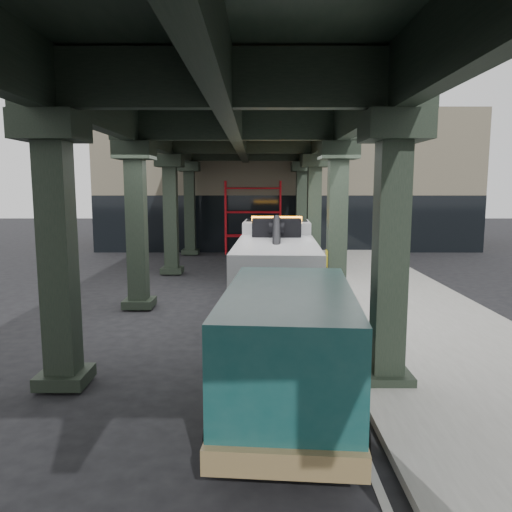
{
  "coord_description": "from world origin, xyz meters",
  "views": [
    {
      "loc": [
        0.18,
        -12.91,
        3.72
      ],
      "look_at": [
        0.17,
        1.47,
        1.7
      ],
      "focal_mm": 35.0,
      "sensor_mm": 36.0,
      "label": 1
    }
  ],
  "objects": [
    {
      "name": "building",
      "position": [
        2.0,
        20.0,
        4.0
      ],
      "size": [
        22.0,
        10.0,
        8.0
      ],
      "primitive_type": "cube",
      "color": "#C6B793",
      "rests_on": "ground"
    },
    {
      "name": "towed_van",
      "position": [
        0.71,
        -5.07,
        1.15
      ],
      "size": [
        2.48,
        5.42,
        2.14
      ],
      "rotation": [
        0.0,
        0.0,
        -0.08
      ],
      "color": "#124140",
      "rests_on": "ground"
    },
    {
      "name": "scaffolding",
      "position": [
        0.0,
        14.64,
        2.11
      ],
      "size": [
        3.08,
        0.88,
        4.0
      ],
      "color": "red",
      "rests_on": "ground"
    },
    {
      "name": "ground",
      "position": [
        0.0,
        0.0,
        0.0
      ],
      "size": [
        90.0,
        90.0,
        0.0
      ],
      "primitive_type": "plane",
      "color": "black",
      "rests_on": "ground"
    },
    {
      "name": "lane_stripe",
      "position": [
        1.7,
        2.0,
        0.01
      ],
      "size": [
        0.12,
        38.0,
        0.01
      ],
      "primitive_type": "cube",
      "color": "silver",
      "rests_on": "ground"
    },
    {
      "name": "sidewalk",
      "position": [
        4.5,
        2.0,
        0.07
      ],
      "size": [
        5.0,
        40.0,
        0.15
      ],
      "primitive_type": "cube",
      "color": "gray",
      "rests_on": "ground"
    },
    {
      "name": "tow_truck",
      "position": [
        0.84,
        3.2,
        1.36
      ],
      "size": [
        2.82,
        8.58,
        2.78
      ],
      "rotation": [
        0.0,
        0.0,
        -0.04
      ],
      "color": "black",
      "rests_on": "ground"
    },
    {
      "name": "viaduct",
      "position": [
        -0.4,
        2.0,
        5.46
      ],
      "size": [
        7.4,
        32.0,
        6.4
      ],
      "color": "black",
      "rests_on": "ground"
    }
  ]
}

